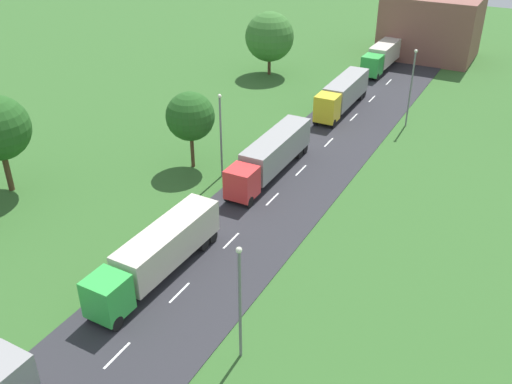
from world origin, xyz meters
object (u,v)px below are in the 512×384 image
truck_fifth (385,53)px  tree_ash (190,116)px  truck_second (158,253)px  tree_elm (270,37)px  lamppost_second (240,298)px  distant_building (431,26)px  truck_third (271,155)px  lamppost_fourth (411,85)px  truck_fourth (342,93)px  lamppost_third (221,132)px

truck_fifth → tree_ash: tree_ash is taller
truck_second → tree_elm: tree_elm is taller
truck_second → lamppost_second: (8.97, -4.02, 2.43)m
truck_second → distant_building: (3.97, 63.94, 2.57)m
tree_elm → distant_building: size_ratio=0.63×
tree_ash → truck_fifth: bearing=79.7°
truck_third → truck_fifth: size_ratio=0.99×
lamppost_fourth → tree_ash: bearing=-128.5°
truck_third → truck_fourth: 18.85m
truck_fifth → lamppost_second: (9.16, -59.20, 2.36)m
truck_third → truck_fourth: (0.12, 18.85, 0.03)m
lamppost_third → lamppost_fourth: bearing=58.8°
lamppost_third → distant_building: size_ratio=0.60×
lamppost_third → lamppost_fourth: (12.26, 20.25, 0.28)m
truck_fourth → distant_building: (3.75, 27.40, 2.48)m
truck_fourth → tree_elm: (-13.88, 8.10, 3.18)m
tree_ash → distant_building: bearing=76.7°
truck_fifth → lamppost_third: lamppost_third is taller
tree_elm → tree_ash: size_ratio=1.14×
truck_fourth → distant_building: distant_building is taller
lamppost_second → lamppost_third: (-12.83, 19.27, 0.12)m
distant_building → truck_third: bearing=-94.8°
truck_second → truck_fifth: size_ratio=0.92×
truck_third → lamppost_fourth: (8.29, 17.82, 2.77)m
truck_third → distant_building: 46.48m
lamppost_second → lamppost_fourth: lamppost_fourth is taller
truck_fifth → distant_building: size_ratio=1.00×
truck_second → distant_building: distant_building is taller
truck_fourth → tree_elm: bearing=149.7°
lamppost_second → distant_building: size_ratio=0.58×
truck_third → lamppost_third: size_ratio=1.64×
lamppost_second → tree_ash: size_ratio=1.05×
lamppost_third → lamppost_second: bearing=-56.3°
lamppost_fourth → lamppost_third: bearing=-121.2°
lamppost_third → lamppost_fourth: lamppost_fourth is taller
lamppost_third → lamppost_fourth: size_ratio=0.94×
truck_second → lamppost_third: 15.94m
lamppost_second → tree_ash: 25.58m
truck_second → lamppost_fourth: bearing=76.7°
truck_fourth → lamppost_third: 21.81m
lamppost_second → tree_ash: lamppost_second is taller
distant_building → truck_fifth: bearing=-115.5°
tree_ash → distant_building: (11.38, 48.31, -0.67)m
truck_fourth → lamppost_second: size_ratio=1.55×
truck_second → distant_building: 64.11m
lamppost_third → lamppost_fourth: 23.67m
truck_third → tree_ash: size_ratio=1.77×
truck_fifth → lamppost_third: bearing=-95.2°
lamppost_second → lamppost_third: lamppost_third is taller
truck_fourth → tree_ash: tree_ash is taller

